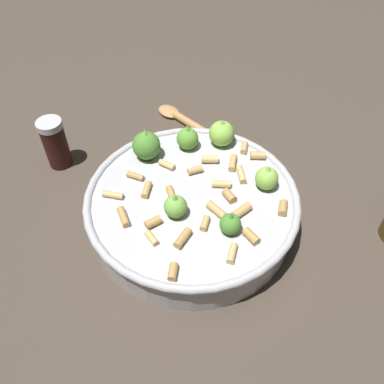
% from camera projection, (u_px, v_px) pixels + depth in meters
% --- Properties ---
extents(ground_plane, '(2.40, 2.40, 0.00)m').
position_uv_depth(ground_plane, '(192.00, 221.00, 0.65)').
color(ground_plane, '#42382D').
extents(cooking_pan, '(0.33, 0.33, 0.11)m').
position_uv_depth(cooking_pan, '(192.00, 204.00, 0.62)').
color(cooking_pan, '#B7B7BC').
rests_on(cooking_pan, ground).
extents(pepper_shaker, '(0.04, 0.04, 0.09)m').
position_uv_depth(pepper_shaker, '(55.00, 143.00, 0.70)').
color(pepper_shaker, '#33140F').
rests_on(pepper_shaker, ground).
extents(wooden_spoon, '(0.20, 0.06, 0.02)m').
position_uv_depth(wooden_spoon, '(190.00, 124.00, 0.81)').
color(wooden_spoon, '#B2844C').
rests_on(wooden_spoon, ground).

